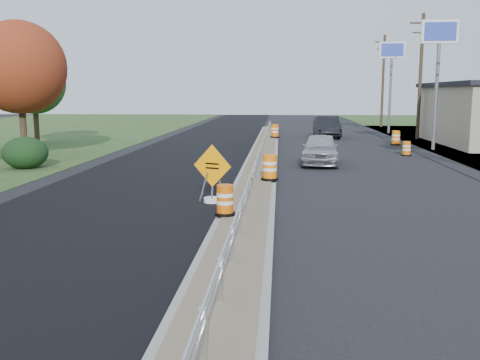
# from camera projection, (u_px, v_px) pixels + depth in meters

# --- Properties ---
(ground) EXTENTS (140.00, 140.00, 0.00)m
(ground) POSITION_uv_depth(u_px,v_px,m) (253.00, 196.00, 18.47)
(ground) COLOR black
(ground) RESTS_ON ground
(milled_overlay) EXTENTS (7.20, 120.00, 0.01)m
(milled_overlay) POSITION_uv_depth(u_px,v_px,m) (180.00, 159.00, 28.64)
(milled_overlay) COLOR black
(milled_overlay) RESTS_ON ground
(median) EXTENTS (1.60, 55.00, 0.23)m
(median) POSITION_uv_depth(u_px,v_px,m) (261.00, 163.00, 26.33)
(median) COLOR gray
(median) RESTS_ON ground
(guardrail) EXTENTS (0.10, 46.15, 0.72)m
(guardrail) POSITION_uv_depth(u_px,v_px,m) (262.00, 149.00, 27.22)
(guardrail) COLOR silver
(guardrail) RESTS_ON median
(pylon_sign_mid) EXTENTS (2.20, 0.30, 7.90)m
(pylon_sign_mid) POSITION_uv_depth(u_px,v_px,m) (439.00, 44.00, 32.41)
(pylon_sign_mid) COLOR slate
(pylon_sign_mid) RESTS_ON ground
(pylon_sign_north) EXTENTS (2.20, 0.30, 7.90)m
(pylon_sign_north) POSITION_uv_depth(u_px,v_px,m) (392.00, 59.00, 46.19)
(pylon_sign_north) COLOR slate
(pylon_sign_north) RESTS_ON ground
(utility_pole_nmid) EXTENTS (1.90, 0.26, 9.40)m
(utility_pole_nmid) POSITION_uv_depth(u_px,v_px,m) (420.00, 74.00, 40.46)
(utility_pole_nmid) COLOR #473523
(utility_pole_nmid) RESTS_ON ground
(utility_pole_north) EXTENTS (1.90, 0.26, 9.40)m
(utility_pole_north) POSITION_uv_depth(u_px,v_px,m) (383.00, 79.00, 55.22)
(utility_pole_north) COLOR #473523
(utility_pole_north) RESTS_ON ground
(hedge_north) EXTENTS (2.09, 2.09, 1.52)m
(hedge_north) POSITION_uv_depth(u_px,v_px,m) (25.00, 153.00, 25.07)
(hedge_north) COLOR black
(hedge_north) RESTS_ON ground
(tree_near_red) EXTENTS (4.95, 4.95, 7.35)m
(tree_near_red) POSITION_uv_depth(u_px,v_px,m) (19.00, 68.00, 28.49)
(tree_near_red) COLOR #473523
(tree_near_red) RESTS_ON ground
(tree_near_back) EXTENTS (4.29, 4.29, 6.37)m
(tree_near_back) POSITION_uv_depth(u_px,v_px,m) (34.00, 83.00, 36.69)
(tree_near_back) COLOR #473523
(tree_near_back) RESTS_ON ground
(caution_sign) EXTENTS (1.28, 0.57, 1.90)m
(caution_sign) POSITION_uv_depth(u_px,v_px,m) (212.00, 188.00, 17.33)
(caution_sign) COLOR white
(caution_sign) RESTS_ON ground
(barrel_median_near) EXTENTS (0.57, 0.57, 0.83)m
(barrel_median_near) POSITION_uv_depth(u_px,v_px,m) (225.00, 201.00, 14.55)
(barrel_median_near) COLOR black
(barrel_median_near) RESTS_ON median
(barrel_median_mid) EXTENTS (0.67, 0.67, 0.98)m
(barrel_median_mid) POSITION_uv_depth(u_px,v_px,m) (270.00, 168.00, 20.39)
(barrel_median_mid) COLOR black
(barrel_median_mid) RESTS_ON median
(barrel_median_far) EXTENTS (0.67, 0.67, 0.99)m
(barrel_median_far) POSITION_uv_depth(u_px,v_px,m) (275.00, 131.00, 39.95)
(barrel_median_far) COLOR black
(barrel_median_far) RESTS_ON median
(barrel_shoulder_near) EXTENTS (0.56, 0.56, 0.82)m
(barrel_shoulder_near) POSITION_uv_depth(u_px,v_px,m) (406.00, 149.00, 30.35)
(barrel_shoulder_near) COLOR black
(barrel_shoulder_near) RESTS_ON ground
(barrel_shoulder_mid) EXTENTS (0.67, 0.67, 0.99)m
(barrel_shoulder_mid) POSITION_uv_depth(u_px,v_px,m) (396.00, 138.00, 36.55)
(barrel_shoulder_mid) COLOR black
(barrel_shoulder_mid) RESTS_ON ground
(car_silver) EXTENTS (2.22, 4.64, 1.53)m
(car_silver) POSITION_uv_depth(u_px,v_px,m) (320.00, 149.00, 26.69)
(car_silver) COLOR #B7B7BC
(car_silver) RESTS_ON ground
(car_dark_mid) EXTENTS (1.93, 5.19, 1.69)m
(car_dark_mid) POSITION_uv_depth(u_px,v_px,m) (327.00, 127.00, 42.87)
(car_dark_mid) COLOR black
(car_dark_mid) RESTS_ON ground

